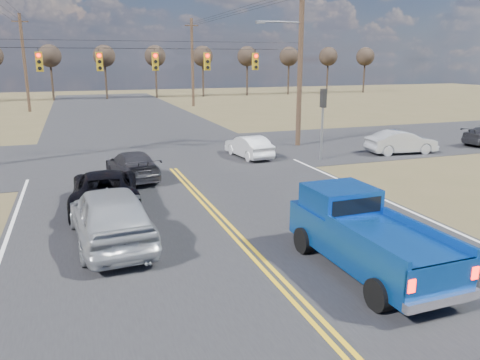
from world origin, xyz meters
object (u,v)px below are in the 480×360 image
object	(u,v)px
white_car_queue	(249,147)
silver_suv	(110,214)
pickup_truck	(364,235)
dgrey_car_queue	(132,165)
cross_car_east_near	(401,142)
black_suv	(105,189)

from	to	relation	value
white_car_queue	silver_suv	bearing A→B (deg)	45.30
pickup_truck	silver_suv	bearing A→B (deg)	144.30
dgrey_car_queue	cross_car_east_near	bearing A→B (deg)	176.02
pickup_truck	black_suv	distance (m)	9.93
pickup_truck	black_suv	world-z (taller)	pickup_truck
pickup_truck	cross_car_east_near	xyz separation A→B (m)	(11.20, 12.82, -0.28)
black_suv	white_car_queue	size ratio (longest dim) A/B	1.36
white_car_queue	cross_car_east_near	world-z (taller)	cross_car_east_near
black_suv	silver_suv	bearing A→B (deg)	92.43
pickup_truck	white_car_queue	xyz separation A→B (m)	(2.30, 14.78, -0.33)
white_car_queue	dgrey_car_queue	world-z (taller)	dgrey_car_queue
silver_suv	dgrey_car_queue	distance (m)	7.99
dgrey_car_queue	cross_car_east_near	world-z (taller)	cross_car_east_near
pickup_truck	cross_car_east_near	distance (m)	17.03
silver_suv	black_suv	world-z (taller)	silver_suv
black_suv	cross_car_east_near	world-z (taller)	black_suv
black_suv	pickup_truck	bearing A→B (deg)	131.22
silver_suv	black_suv	xyz separation A→B (m)	(0.09, 3.73, -0.18)
black_suv	dgrey_car_queue	xyz separation A→B (m)	(1.49, 4.10, -0.08)
pickup_truck	black_suv	bearing A→B (deg)	125.86
black_suv	cross_car_east_near	distance (m)	17.92
cross_car_east_near	dgrey_car_queue	bearing A→B (deg)	98.82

